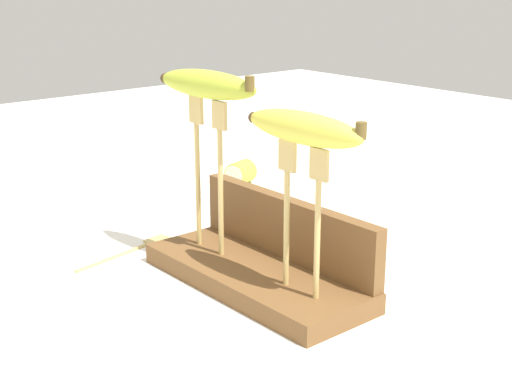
% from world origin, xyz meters
% --- Properties ---
extents(ground_plane, '(3.00, 3.00, 0.00)m').
position_xyz_m(ground_plane, '(0.00, 0.00, 0.00)').
color(ground_plane, white).
extents(wooden_board, '(0.32, 0.13, 0.03)m').
position_xyz_m(wooden_board, '(0.00, 0.00, 0.01)').
color(wooden_board, brown).
rests_on(wooden_board, ground).
extents(board_backstop, '(0.31, 0.02, 0.08)m').
position_xyz_m(board_backstop, '(0.00, 0.05, 0.07)').
color(board_backstop, brown).
rests_on(board_backstop, wooden_board).
extents(fork_stand_left, '(0.08, 0.01, 0.21)m').
position_xyz_m(fork_stand_left, '(-0.09, -0.01, 0.15)').
color(fork_stand_left, tan).
rests_on(fork_stand_left, wooden_board).
extents(fork_stand_right, '(0.08, 0.01, 0.18)m').
position_xyz_m(fork_stand_right, '(0.09, -0.01, 0.13)').
color(fork_stand_right, tan).
rests_on(fork_stand_right, wooden_board).
extents(banana_raised_left, '(0.17, 0.06, 0.04)m').
position_xyz_m(banana_raised_left, '(-0.09, -0.01, 0.25)').
color(banana_raised_left, '#B2C138').
rests_on(banana_raised_left, fork_stand_left).
extents(banana_raised_right, '(0.17, 0.05, 0.04)m').
position_xyz_m(banana_raised_right, '(0.09, -0.01, 0.22)').
color(banana_raised_right, '#DBD147').
rests_on(banana_raised_right, fork_stand_right).
extents(fork_fallen_near, '(0.05, 0.17, 0.01)m').
position_xyz_m(fork_fallen_near, '(-0.21, -0.05, 0.00)').
color(fork_fallen_near, tan).
rests_on(fork_fallen_near, ground).
extents(banana_chunk_near, '(0.06, 0.06, 0.04)m').
position_xyz_m(banana_chunk_near, '(-0.38, 0.28, 0.02)').
color(banana_chunk_near, '#B2C138').
rests_on(banana_chunk_near, ground).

